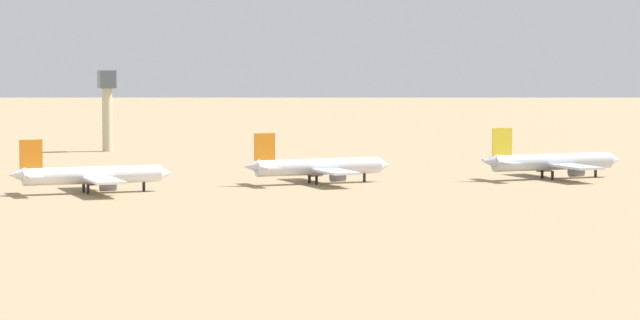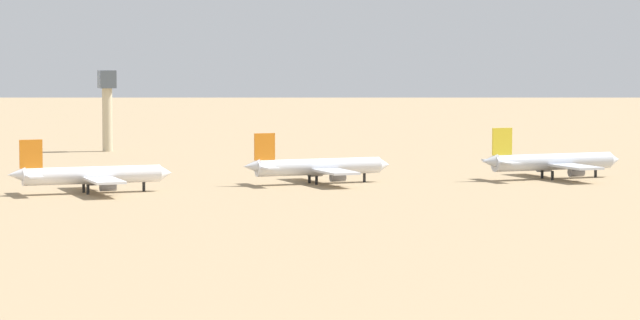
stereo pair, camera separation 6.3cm
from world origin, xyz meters
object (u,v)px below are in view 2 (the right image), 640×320
object	(u,v)px
parked_jet_orange_3	(90,175)
parked_jet_orange_4	(317,167)
control_tower	(107,102)
parked_jet_yellow_5	(551,162)

from	to	relation	value
parked_jet_orange_3	parked_jet_orange_4	bearing A→B (deg)	4.65
parked_jet_orange_3	control_tower	world-z (taller)	control_tower
parked_jet_orange_3	control_tower	size ratio (longest dim) A/B	1.47
parked_jet_orange_3	control_tower	bearing A→B (deg)	75.80
control_tower	parked_jet_yellow_5	bearing A→B (deg)	-58.06
parked_jet_yellow_5	control_tower	bearing A→B (deg)	118.52
control_tower	parked_jet_orange_3	bearing A→B (deg)	-102.78
parked_jet_orange_3	parked_jet_orange_4	world-z (taller)	parked_jet_orange_4
parked_jet_orange_4	parked_jet_yellow_5	xyz separation A→B (m)	(60.45, -6.52, 0.19)
parked_jet_orange_4	parked_jet_yellow_5	bearing A→B (deg)	-8.66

